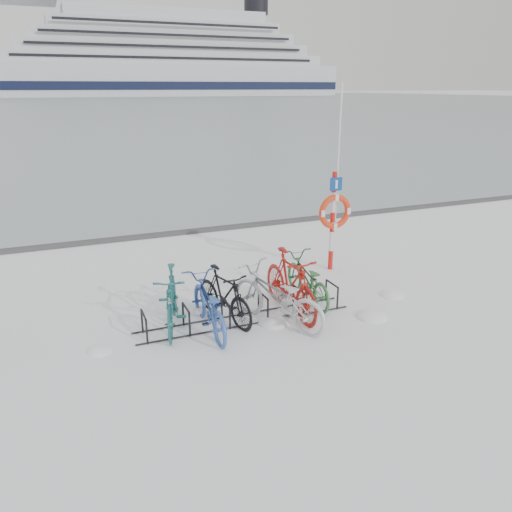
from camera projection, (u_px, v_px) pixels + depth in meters
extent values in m
plane|color=white|center=(245.00, 320.00, 9.05)|extent=(900.00, 900.00, 0.00)
cube|color=#94A2A8|center=(54.00, 101.00, 144.89)|extent=(400.00, 298.00, 0.02)
cube|color=#3F3F42|center=(171.00, 234.00, 14.21)|extent=(400.00, 0.25, 0.10)
cylinder|color=black|center=(147.00, 332.00, 8.15)|extent=(0.04, 0.04, 0.44)
cylinder|color=black|center=(142.00, 321.00, 8.53)|extent=(0.04, 0.04, 0.44)
cylinder|color=black|center=(143.00, 314.00, 8.27)|extent=(0.04, 0.44, 0.04)
cylinder|color=black|center=(190.00, 325.00, 8.40)|extent=(0.04, 0.04, 0.44)
cylinder|color=black|center=(183.00, 314.00, 8.79)|extent=(0.04, 0.04, 0.44)
cylinder|color=black|center=(186.00, 308.00, 8.53)|extent=(0.04, 0.44, 0.04)
cylinder|color=black|center=(230.00, 317.00, 8.66)|extent=(0.04, 0.04, 0.44)
cylinder|color=black|center=(222.00, 308.00, 9.05)|extent=(0.04, 0.04, 0.44)
cylinder|color=black|center=(226.00, 301.00, 8.78)|extent=(0.04, 0.44, 0.04)
cylinder|color=black|center=(268.00, 311.00, 8.92)|extent=(0.04, 0.04, 0.44)
cylinder|color=black|center=(258.00, 301.00, 9.31)|extent=(0.04, 0.04, 0.44)
cylinder|color=black|center=(263.00, 295.00, 9.04)|extent=(0.04, 0.44, 0.04)
cylinder|color=black|center=(304.00, 304.00, 9.18)|extent=(0.04, 0.04, 0.44)
cylinder|color=black|center=(293.00, 296.00, 9.56)|extent=(0.04, 0.04, 0.44)
cylinder|color=black|center=(299.00, 289.00, 9.30)|extent=(0.04, 0.44, 0.04)
cylinder|color=black|center=(338.00, 299.00, 9.44)|extent=(0.04, 0.04, 0.44)
cylinder|color=black|center=(326.00, 290.00, 9.82)|extent=(0.04, 0.04, 0.44)
cylinder|color=black|center=(332.00, 284.00, 9.56)|extent=(0.04, 0.44, 0.04)
cylinder|color=black|center=(249.00, 324.00, 8.86)|extent=(4.00, 0.03, 0.03)
cylinder|color=black|center=(241.00, 314.00, 9.24)|extent=(4.00, 0.03, 0.03)
cylinder|color=red|center=(330.00, 260.00, 11.53)|extent=(0.10, 0.10, 0.45)
cylinder|color=silver|center=(331.00, 241.00, 11.38)|extent=(0.10, 0.10, 0.45)
cylinder|color=red|center=(332.00, 222.00, 11.24)|extent=(0.10, 0.10, 0.45)
cylinder|color=silver|center=(333.00, 202.00, 11.09)|extent=(0.10, 0.10, 0.45)
cylinder|color=red|center=(334.00, 182.00, 10.95)|extent=(0.10, 0.10, 0.45)
torus|color=red|center=(335.00, 212.00, 11.08)|extent=(0.79, 0.13, 0.79)
cube|color=navy|center=(336.00, 184.00, 10.89)|extent=(0.29, 0.03, 0.29)
cylinder|color=silver|center=(337.00, 181.00, 11.02)|extent=(0.04, 0.04, 4.11)
cube|color=silver|center=(170.00, 81.00, 221.07)|extent=(152.84, 28.38, 13.10)
cube|color=#101632|center=(178.00, 86.00, 209.29)|extent=(152.84, 0.30, 3.28)
cube|color=#101632|center=(163.00, 86.00, 234.26)|extent=(152.84, 0.30, 3.28)
cube|color=silver|center=(168.00, 59.00, 218.26)|extent=(136.46, 26.20, 4.37)
cube|color=silver|center=(167.00, 38.00, 215.45)|extent=(110.26, 22.93, 4.37)
cube|color=silver|center=(166.00, 16.00, 212.63)|extent=(84.06, 19.65, 4.37)
cube|color=black|center=(175.00, 46.00, 205.18)|extent=(120.09, 0.20, 13.10)
imported|color=#1D5B5C|center=(171.00, 298.00, 8.66)|extent=(1.00, 1.89, 1.09)
imported|color=#3358A9|center=(208.00, 303.00, 8.57)|extent=(0.68, 1.88, 0.98)
imported|color=black|center=(224.00, 294.00, 8.94)|extent=(0.91, 1.74, 1.01)
imported|color=silver|center=(277.00, 295.00, 8.77)|extent=(1.57, 2.19, 1.09)
imported|color=#A41A13|center=(290.00, 282.00, 9.23)|extent=(0.62, 2.01, 1.20)
imported|color=#2F6A38|center=(307.00, 277.00, 9.80)|extent=(0.66, 1.80, 0.94)
ellipsoid|color=white|center=(392.00, 295.00, 10.14)|extent=(0.49, 0.49, 0.17)
ellipsoid|color=white|center=(100.00, 351.00, 8.00)|extent=(0.42, 0.42, 0.15)
ellipsoid|color=white|center=(199.00, 312.00, 9.40)|extent=(0.39, 0.39, 0.14)
ellipsoid|color=white|center=(273.00, 323.00, 8.96)|extent=(0.58, 0.58, 0.20)
ellipsoid|color=white|center=(292.00, 296.00, 10.12)|extent=(0.45, 0.45, 0.16)
ellipsoid|color=white|center=(372.00, 317.00, 9.17)|extent=(0.57, 0.57, 0.20)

